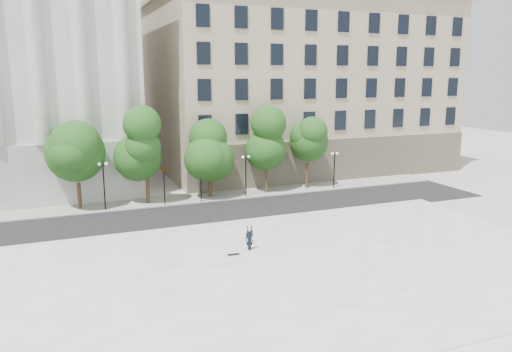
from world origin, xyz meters
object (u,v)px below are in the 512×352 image
at_px(traffic_light_east, 200,165).
at_px(person_lying, 250,247).
at_px(traffic_light_west, 164,168).
at_px(skateboard, 234,254).

xyz_separation_m(traffic_light_east, person_lying, (-0.89, -15.35, -2.99)).
bearing_deg(person_lying, traffic_light_west, 96.83).
relative_size(traffic_light_west, person_lying, 2.47).
bearing_deg(person_lying, traffic_light_east, 83.66).
height_order(traffic_light_west, person_lying, traffic_light_west).
bearing_deg(traffic_light_east, traffic_light_west, 180.00).
xyz_separation_m(traffic_light_west, skateboard, (1.31, -15.88, -3.16)).
height_order(traffic_light_east, skateboard, traffic_light_east).
bearing_deg(traffic_light_east, person_lying, -93.32).
bearing_deg(traffic_light_west, skateboard, -85.27).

